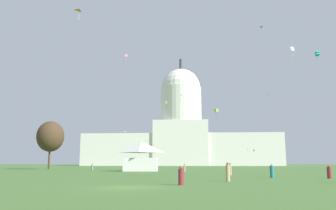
# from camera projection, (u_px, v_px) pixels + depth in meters

# --- Properties ---
(ground_plane) EXTENTS (800.00, 800.00, 0.00)m
(ground_plane) POSITION_uv_depth(u_px,v_px,m) (129.00, 188.00, 24.41)
(ground_plane) COLOR #42662D
(capitol_building) EXTENTS (123.91, 26.49, 69.91)m
(capitol_building) POSITION_uv_depth(u_px,v_px,m) (181.00, 134.00, 221.60)
(capitol_building) COLOR silver
(capitol_building) RESTS_ON ground_plane
(event_tent) EXTENTS (7.51, 6.65, 6.21)m
(event_tent) POSITION_uv_depth(u_px,v_px,m) (141.00, 156.00, 73.36)
(event_tent) COLOR white
(event_tent) RESTS_ON ground_plane
(tree_west_near) EXTENTS (8.23, 8.62, 13.34)m
(tree_west_near) POSITION_uv_depth(u_px,v_px,m) (50.00, 136.00, 96.94)
(tree_west_near) COLOR #42301E
(tree_west_near) RESTS_ON ground_plane
(person_tan_near_tree_east) EXTENTS (0.46, 0.46, 1.74)m
(person_tan_near_tree_east) POSITION_uv_depth(u_px,v_px,m) (185.00, 168.00, 68.75)
(person_tan_near_tree_east) COLOR tan
(person_tan_near_tree_east) RESTS_ON ground_plane
(person_maroon_lawn_far_right) EXTENTS (0.61, 0.61, 1.49)m
(person_maroon_lawn_far_right) POSITION_uv_depth(u_px,v_px,m) (181.00, 176.00, 27.24)
(person_maroon_lawn_far_right) COLOR maroon
(person_maroon_lawn_far_right) RESTS_ON ground_plane
(person_maroon_front_left) EXTENTS (0.65, 0.65, 1.50)m
(person_maroon_front_left) POSITION_uv_depth(u_px,v_px,m) (329.00, 172.00, 38.62)
(person_maroon_front_left) COLOR maroon
(person_maroon_front_left) RESTS_ON ground_plane
(person_tan_back_center) EXTENTS (0.49, 0.49, 1.72)m
(person_tan_back_center) POSITION_uv_depth(u_px,v_px,m) (230.00, 170.00, 48.36)
(person_tan_back_center) COLOR tan
(person_tan_back_center) RESTS_ON ground_plane
(person_teal_edge_east) EXTENTS (0.54, 0.54, 1.61)m
(person_teal_edge_east) POSITION_uv_depth(u_px,v_px,m) (272.00, 172.00, 40.27)
(person_teal_edge_east) COLOR #1E757A
(person_teal_edge_east) RESTS_ON ground_plane
(person_grey_aisle_center) EXTENTS (0.56, 0.56, 1.55)m
(person_grey_aisle_center) POSITION_uv_depth(u_px,v_px,m) (92.00, 167.00, 82.40)
(person_grey_aisle_center) COLOR gray
(person_grey_aisle_center) RESTS_ON ground_plane
(person_tan_back_left) EXTENTS (0.39, 0.39, 1.78)m
(person_tan_back_left) POSITION_uv_depth(u_px,v_px,m) (228.00, 173.00, 32.60)
(person_tan_back_left) COLOR tan
(person_tan_back_left) RESTS_ON ground_plane
(kite_pink_mid) EXTENTS (0.77, 0.36, 2.67)m
(kite_pink_mid) POSITION_uv_depth(u_px,v_px,m) (126.00, 56.00, 97.08)
(kite_pink_mid) COLOR pink
(kite_orange_mid) EXTENTS (1.55, 1.52, 2.49)m
(kite_orange_mid) POSITION_uv_depth(u_px,v_px,m) (79.00, 11.00, 73.72)
(kite_orange_mid) COLOR orange
(kite_violet_mid) EXTENTS (1.08, 1.37, 2.17)m
(kite_violet_mid) POSITION_uv_depth(u_px,v_px,m) (179.00, 96.00, 105.11)
(kite_violet_mid) COLOR purple
(kite_magenta_low) EXTENTS (0.68, 1.26, 2.31)m
(kite_magenta_low) POSITION_uv_depth(u_px,v_px,m) (149.00, 149.00, 198.11)
(kite_magenta_low) COLOR #D1339E
(kite_turquoise_mid) EXTENTS (0.72, 0.79, 2.59)m
(kite_turquoise_mid) POSITION_uv_depth(u_px,v_px,m) (317.00, 54.00, 69.67)
(kite_turquoise_mid) COLOR teal
(kite_blue_mid) EXTENTS (1.22, 1.63, 0.23)m
(kite_blue_mid) POSITION_uv_depth(u_px,v_px,m) (267.00, 95.00, 144.49)
(kite_blue_mid) COLOR blue
(kite_white_low) EXTENTS (1.37, 1.74, 0.28)m
(kite_white_low) POSITION_uv_depth(u_px,v_px,m) (123.00, 133.00, 139.92)
(kite_white_low) COLOR white
(kite_red_low) EXTENTS (0.62, 1.08, 2.72)m
(kite_red_low) POSITION_uv_depth(u_px,v_px,m) (248.00, 149.00, 180.29)
(kite_red_low) COLOR red
(kite_cyan_high) EXTENTS (1.15, 0.60, 4.74)m
(kite_cyan_high) POSITION_uv_depth(u_px,v_px,m) (292.00, 50.00, 103.75)
(kite_cyan_high) COLOR #33BCDB
(kite_lime_low) EXTENTS (1.14, 1.13, 2.98)m
(kite_lime_low) POSITION_uv_depth(u_px,v_px,m) (216.00, 111.00, 95.90)
(kite_lime_low) COLOR #8CD133
(kite_yellow_mid) EXTENTS (1.04, 0.97, 4.15)m
(kite_yellow_mid) POSITION_uv_depth(u_px,v_px,m) (166.00, 103.00, 181.58)
(kite_yellow_mid) COLOR yellow
(kite_green_high) EXTENTS (1.43, 1.52, 0.44)m
(kite_green_high) POSITION_uv_depth(u_px,v_px,m) (263.00, 27.00, 113.23)
(kite_green_high) COLOR green
(kite_black_low) EXTENTS (0.62, 0.65, 2.67)m
(kite_black_low) POSITION_uv_depth(u_px,v_px,m) (254.00, 151.00, 184.90)
(kite_black_low) COLOR black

